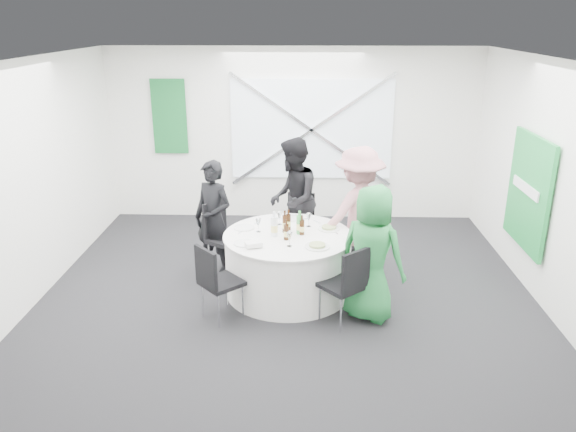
{
  "coord_description": "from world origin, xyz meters",
  "views": [
    {
      "loc": [
        0.19,
        -6.05,
        3.24
      ],
      "look_at": [
        0.0,
        0.2,
        1.0
      ],
      "focal_mm": 35.0,
      "sensor_mm": 36.0,
      "label": 1
    }
  ],
  "objects_px": {
    "person_woman_pink": "(358,213)",
    "green_water_bottle": "(300,225)",
    "person_man_back_left": "(213,218)",
    "chair_front_left": "(215,278)",
    "person_woman_green": "(372,254)",
    "banquet_table": "(288,264)",
    "chair_back_left": "(222,231)",
    "chair_back_right": "(359,235)",
    "clear_water_bottle": "(274,227)",
    "chair_front_right": "(348,280)",
    "person_man_back": "(293,200)",
    "chair_back": "(300,220)"
  },
  "relations": [
    {
      "from": "person_woman_pink",
      "to": "green_water_bottle",
      "type": "bearing_deg",
      "value": 1.92
    },
    {
      "from": "person_man_back_left",
      "to": "person_woman_pink",
      "type": "relative_size",
      "value": 0.88
    },
    {
      "from": "person_man_back_left",
      "to": "chair_front_left",
      "type": "bearing_deg",
      "value": -51.18
    },
    {
      "from": "person_woman_pink",
      "to": "person_woman_green",
      "type": "height_order",
      "value": "person_woman_pink"
    },
    {
      "from": "banquet_table",
      "to": "chair_front_left",
      "type": "height_order",
      "value": "chair_front_left"
    },
    {
      "from": "chair_back_left",
      "to": "chair_back_right",
      "type": "height_order",
      "value": "chair_back_left"
    },
    {
      "from": "person_woman_green",
      "to": "clear_water_bottle",
      "type": "bearing_deg",
      "value": 6.01
    },
    {
      "from": "chair_front_right",
      "to": "chair_front_left",
      "type": "bearing_deg",
      "value": -43.44
    },
    {
      "from": "person_woman_green",
      "to": "green_water_bottle",
      "type": "xyz_separation_m",
      "value": [
        -0.8,
        0.63,
        0.09
      ]
    },
    {
      "from": "chair_back_left",
      "to": "person_woman_green",
      "type": "height_order",
      "value": "person_woman_green"
    },
    {
      "from": "banquet_table",
      "to": "person_woman_green",
      "type": "distance_m",
      "value": 1.17
    },
    {
      "from": "green_water_bottle",
      "to": "clear_water_bottle",
      "type": "relative_size",
      "value": 0.94
    },
    {
      "from": "chair_back_right",
      "to": "chair_front_right",
      "type": "distance_m",
      "value": 1.36
    },
    {
      "from": "banquet_table",
      "to": "person_man_back",
      "type": "distance_m",
      "value": 1.18
    },
    {
      "from": "person_man_back",
      "to": "banquet_table",
      "type": "bearing_deg",
      "value": 0.0
    },
    {
      "from": "chair_back",
      "to": "person_woman_green",
      "type": "relative_size",
      "value": 0.57
    },
    {
      "from": "chair_back",
      "to": "clear_water_bottle",
      "type": "distance_m",
      "value": 1.33
    },
    {
      "from": "person_woman_pink",
      "to": "chair_front_left",
      "type": "bearing_deg",
      "value": 6.18
    },
    {
      "from": "person_man_back_left",
      "to": "chair_back",
      "type": "bearing_deg",
      "value": 59.05
    },
    {
      "from": "green_water_bottle",
      "to": "person_woman_pink",
      "type": "bearing_deg",
      "value": 31.91
    },
    {
      "from": "chair_back",
      "to": "person_man_back_left",
      "type": "distance_m",
      "value": 1.32
    },
    {
      "from": "chair_back_left",
      "to": "chair_back_right",
      "type": "xyz_separation_m",
      "value": [
        1.78,
        0.01,
        -0.03
      ]
    },
    {
      "from": "person_man_back_left",
      "to": "person_woman_pink",
      "type": "bearing_deg",
      "value": 27.95
    },
    {
      "from": "chair_back",
      "to": "chair_front_left",
      "type": "relative_size",
      "value": 0.98
    },
    {
      "from": "chair_back_left",
      "to": "green_water_bottle",
      "type": "xyz_separation_m",
      "value": [
        1.02,
        -0.52,
        0.3
      ]
    },
    {
      "from": "chair_back_right",
      "to": "green_water_bottle",
      "type": "bearing_deg",
      "value": -87.86
    },
    {
      "from": "person_man_back",
      "to": "clear_water_bottle",
      "type": "height_order",
      "value": "person_man_back"
    },
    {
      "from": "banquet_table",
      "to": "person_man_back_left",
      "type": "relative_size",
      "value": 1.03
    },
    {
      "from": "person_woman_green",
      "to": "clear_water_bottle",
      "type": "xyz_separation_m",
      "value": [
        -1.1,
        0.53,
        0.1
      ]
    },
    {
      "from": "banquet_table",
      "to": "person_woman_pink",
      "type": "height_order",
      "value": "person_woman_pink"
    },
    {
      "from": "banquet_table",
      "to": "person_man_back_left",
      "type": "xyz_separation_m",
      "value": [
        -0.99,
        0.56,
        0.38
      ]
    },
    {
      "from": "chair_back",
      "to": "chair_back_right",
      "type": "distance_m",
      "value": 0.99
    },
    {
      "from": "chair_front_right",
      "to": "person_woman_pink",
      "type": "relative_size",
      "value": 0.53
    },
    {
      "from": "chair_back",
      "to": "person_woman_green",
      "type": "xyz_separation_m",
      "value": [
        0.8,
        -1.78,
        0.27
      ]
    },
    {
      "from": "person_man_back_left",
      "to": "person_man_back",
      "type": "xyz_separation_m",
      "value": [
        1.02,
        0.52,
        0.09
      ]
    },
    {
      "from": "person_woman_green",
      "to": "chair_back_right",
      "type": "bearing_deg",
      "value": -56.47
    },
    {
      "from": "chair_back_right",
      "to": "person_woman_green",
      "type": "distance_m",
      "value": 1.17
    },
    {
      "from": "chair_front_right",
      "to": "clear_water_bottle",
      "type": "height_order",
      "value": "clear_water_bottle"
    },
    {
      "from": "chair_front_right",
      "to": "person_woman_green",
      "type": "distance_m",
      "value": 0.4
    },
    {
      "from": "clear_water_bottle",
      "to": "banquet_table",
      "type": "bearing_deg",
      "value": 16.98
    },
    {
      "from": "chair_front_left",
      "to": "chair_back",
      "type": "bearing_deg",
      "value": -67.88
    },
    {
      "from": "chair_front_right",
      "to": "chair_back_left",
      "type": "bearing_deg",
      "value": -81.66
    },
    {
      "from": "chair_front_left",
      "to": "clear_water_bottle",
      "type": "xyz_separation_m",
      "value": [
        0.62,
        0.66,
        0.36
      ]
    },
    {
      "from": "person_woman_green",
      "to": "chair_back",
      "type": "bearing_deg",
      "value": -33.91
    },
    {
      "from": "chair_back_left",
      "to": "person_man_back",
      "type": "relative_size",
      "value": 0.57
    },
    {
      "from": "chair_front_left",
      "to": "person_woman_pink",
      "type": "xyz_separation_m",
      "value": [
        1.66,
        1.21,
        0.34
      ]
    },
    {
      "from": "person_man_back",
      "to": "person_woman_green",
      "type": "relative_size",
      "value": 1.09
    },
    {
      "from": "person_man_back",
      "to": "person_woman_pink",
      "type": "height_order",
      "value": "person_woman_pink"
    },
    {
      "from": "chair_back_right",
      "to": "chair_front_left",
      "type": "distance_m",
      "value": 2.11
    },
    {
      "from": "chair_back_right",
      "to": "person_man_back",
      "type": "bearing_deg",
      "value": -152.81
    }
  ]
}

